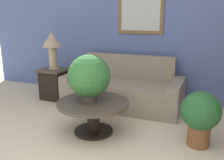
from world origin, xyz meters
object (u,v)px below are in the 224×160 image
side_table (55,83)px  potted_plant_on_table (89,77)px  couch_main (123,90)px  potted_plant_floor (201,115)px  coffee_table (93,110)px  table_lamp (52,43)px

side_table → potted_plant_on_table: 1.70m
couch_main → potted_plant_floor: couch_main is taller
couch_main → potted_plant_on_table: bearing=-93.5°
couch_main → potted_plant_floor: bearing=-36.3°
potted_plant_on_table → coffee_table: bearing=-17.9°
coffee_table → potted_plant_floor: bearing=7.1°
coffee_table → potted_plant_on_table: size_ratio=1.54×
couch_main → potted_plant_on_table: 1.25m
side_table → coffee_table: bearing=-37.4°
coffee_table → potted_plant_floor: potted_plant_floor is taller
couch_main → potted_plant_on_table: (-0.07, -1.15, 0.50)m
side_table → potted_plant_floor: 2.84m
table_lamp → potted_plant_floor: table_lamp is taller
table_lamp → potted_plant_floor: size_ratio=0.99×
coffee_table → table_lamp: table_lamp is taller
couch_main → side_table: couch_main is taller
side_table → potted_plant_on_table: size_ratio=0.92×
couch_main → coffee_table: bearing=-90.5°
side_table → table_lamp: bearing=0.0°
couch_main → table_lamp: 1.57m
side_table → potted_plant_floor: potted_plant_floor is taller
couch_main → potted_plant_floor: (1.35, -0.99, 0.13)m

